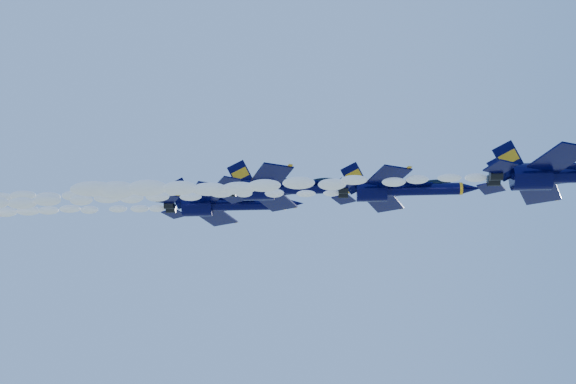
{
  "coord_description": "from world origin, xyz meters",
  "views": [
    {
      "loc": [
        -1.67,
        -82.31,
        116.32
      ],
      "look_at": [
        -5.76,
        1.2,
        153.13
      ],
      "focal_mm": 50.0,
      "sensor_mm": 36.0,
      "label": 1
    }
  ],
  "objects_px": {
    "jet_lead": "(567,175)",
    "jet_third": "(288,188)",
    "jet_fourth": "(225,204)",
    "jet_second": "(400,189)"
  },
  "relations": [
    {
      "from": "jet_lead",
      "to": "jet_third",
      "type": "bearing_deg",
      "value": 151.26
    },
    {
      "from": "jet_second",
      "to": "jet_third",
      "type": "bearing_deg",
      "value": 139.5
    },
    {
      "from": "jet_lead",
      "to": "jet_second",
      "type": "height_order",
      "value": "jet_second"
    },
    {
      "from": "jet_third",
      "to": "jet_fourth",
      "type": "relative_size",
      "value": 0.95
    },
    {
      "from": "jet_lead",
      "to": "jet_third",
      "type": "relative_size",
      "value": 1.01
    },
    {
      "from": "jet_fourth",
      "to": "jet_second",
      "type": "bearing_deg",
      "value": -43.02
    },
    {
      "from": "jet_lead",
      "to": "jet_third",
      "type": "distance_m",
      "value": 32.67
    },
    {
      "from": "jet_third",
      "to": "jet_fourth",
      "type": "distance_m",
      "value": 12.74
    },
    {
      "from": "jet_second",
      "to": "jet_third",
      "type": "height_order",
      "value": "jet_third"
    },
    {
      "from": "jet_lead",
      "to": "jet_second",
      "type": "bearing_deg",
      "value": 162.76
    }
  ]
}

